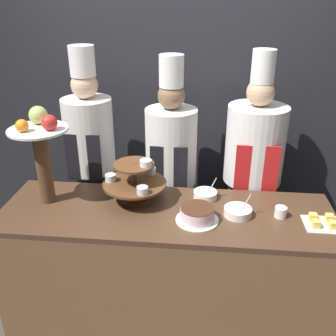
{
  "coord_description": "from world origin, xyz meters",
  "views": [
    {
      "loc": [
        0.21,
        -1.65,
        2.13
      ],
      "look_at": [
        0.0,
        0.43,
        1.16
      ],
      "focal_mm": 40.0,
      "sensor_mm": 36.0,
      "label": 1
    }
  ],
  "objects_px": {
    "fruit_pedestal": "(41,145)",
    "chef_center_left": "(171,165)",
    "chef_left": "(91,157)",
    "cup_white": "(281,212)",
    "serving_bowl_far": "(205,195)",
    "cake_square_tray": "(323,222)",
    "serving_bowl_near": "(238,212)",
    "cake_round": "(197,214)",
    "chef_center_right": "(253,168)",
    "tiered_stand": "(135,180)"
  },
  "relations": [
    {
      "from": "fruit_pedestal",
      "to": "chef_center_left",
      "type": "height_order",
      "value": "chef_center_left"
    },
    {
      "from": "chef_left",
      "to": "chef_center_left",
      "type": "height_order",
      "value": "chef_left"
    },
    {
      "from": "cup_white",
      "to": "serving_bowl_far",
      "type": "relative_size",
      "value": 0.47
    },
    {
      "from": "cake_square_tray",
      "to": "serving_bowl_far",
      "type": "bearing_deg",
      "value": 159.67
    },
    {
      "from": "cake_square_tray",
      "to": "serving_bowl_near",
      "type": "xyz_separation_m",
      "value": [
        -0.48,
        0.06,
        0.01
      ]
    },
    {
      "from": "cake_round",
      "to": "serving_bowl_near",
      "type": "distance_m",
      "value": 0.26
    },
    {
      "from": "serving_bowl_near",
      "to": "chef_left",
      "type": "xyz_separation_m",
      "value": [
        -1.07,
        0.56,
        0.08
      ]
    },
    {
      "from": "serving_bowl_near",
      "to": "chef_center_right",
      "type": "bearing_deg",
      "value": 75.73
    },
    {
      "from": "serving_bowl_far",
      "to": "fruit_pedestal",
      "type": "bearing_deg",
      "value": -172.64
    },
    {
      "from": "cake_square_tray",
      "to": "chef_center_left",
      "type": "xyz_separation_m",
      "value": [
        -0.94,
        0.62,
        0.04
      ]
    },
    {
      "from": "fruit_pedestal",
      "to": "serving_bowl_far",
      "type": "height_order",
      "value": "fruit_pedestal"
    },
    {
      "from": "fruit_pedestal",
      "to": "chef_center_right",
      "type": "xyz_separation_m",
      "value": [
        1.35,
        0.49,
        -0.32
      ]
    },
    {
      "from": "fruit_pedestal",
      "to": "serving_bowl_far",
      "type": "bearing_deg",
      "value": 7.36
    },
    {
      "from": "tiered_stand",
      "to": "serving_bowl_near",
      "type": "distance_m",
      "value": 0.67
    },
    {
      "from": "serving_bowl_far",
      "to": "chef_center_left",
      "type": "distance_m",
      "value": 0.45
    },
    {
      "from": "cake_square_tray",
      "to": "chef_left",
      "type": "xyz_separation_m",
      "value": [
        -1.55,
        0.62,
        0.09
      ]
    },
    {
      "from": "serving_bowl_near",
      "to": "chef_left",
      "type": "relative_size",
      "value": 0.09
    },
    {
      "from": "serving_bowl_near",
      "to": "chef_center_right",
      "type": "height_order",
      "value": "chef_center_right"
    },
    {
      "from": "cake_round",
      "to": "chef_center_left",
      "type": "height_order",
      "value": "chef_center_left"
    },
    {
      "from": "tiered_stand",
      "to": "serving_bowl_near",
      "type": "height_order",
      "value": "tiered_stand"
    },
    {
      "from": "fruit_pedestal",
      "to": "chef_left",
      "type": "xyz_separation_m",
      "value": [
        0.14,
        0.49,
        -0.28
      ]
    },
    {
      "from": "cake_round",
      "to": "cup_white",
      "type": "height_order",
      "value": "cake_round"
    },
    {
      "from": "cake_round",
      "to": "chef_left",
      "type": "distance_m",
      "value": 1.05
    },
    {
      "from": "chef_center_left",
      "to": "chef_center_right",
      "type": "xyz_separation_m",
      "value": [
        0.6,
        -0.0,
        0.01
      ]
    },
    {
      "from": "chef_center_left",
      "to": "chef_center_right",
      "type": "distance_m",
      "value": 0.6
    },
    {
      "from": "tiered_stand",
      "to": "cake_square_tray",
      "type": "bearing_deg",
      "value": -8.74
    },
    {
      "from": "tiered_stand",
      "to": "cake_square_tray",
      "type": "distance_m",
      "value": 1.15
    },
    {
      "from": "chef_center_left",
      "to": "chef_center_right",
      "type": "height_order",
      "value": "chef_center_right"
    },
    {
      "from": "serving_bowl_near",
      "to": "cake_square_tray",
      "type": "bearing_deg",
      "value": -6.72
    },
    {
      "from": "tiered_stand",
      "to": "chef_left",
      "type": "distance_m",
      "value": 0.61
    },
    {
      "from": "cup_white",
      "to": "chef_left",
      "type": "height_order",
      "value": "chef_left"
    },
    {
      "from": "serving_bowl_near",
      "to": "chef_center_right",
      "type": "relative_size",
      "value": 0.09
    },
    {
      "from": "chef_center_right",
      "to": "chef_left",
      "type": "bearing_deg",
      "value": 180.0
    },
    {
      "from": "serving_bowl_far",
      "to": "cake_round",
      "type": "bearing_deg",
      "value": -99.39
    },
    {
      "from": "serving_bowl_near",
      "to": "tiered_stand",
      "type": "bearing_deg",
      "value": 169.75
    },
    {
      "from": "tiered_stand",
      "to": "cake_round",
      "type": "relative_size",
      "value": 1.6
    },
    {
      "from": "fruit_pedestal",
      "to": "chef_left",
      "type": "height_order",
      "value": "chef_left"
    },
    {
      "from": "cup_white",
      "to": "tiered_stand",
      "type": "bearing_deg",
      "value": 173.1
    },
    {
      "from": "chef_left",
      "to": "chef_center_right",
      "type": "bearing_deg",
      "value": -0.0
    },
    {
      "from": "cup_white",
      "to": "serving_bowl_far",
      "type": "xyz_separation_m",
      "value": [
        -0.45,
        0.19,
        -0.01
      ]
    },
    {
      "from": "cake_square_tray",
      "to": "serving_bowl_far",
      "type": "xyz_separation_m",
      "value": [
        -0.68,
        0.25,
        0.01
      ]
    },
    {
      "from": "cake_round",
      "to": "chef_center_left",
      "type": "relative_size",
      "value": 0.14
    },
    {
      "from": "cake_square_tray",
      "to": "fruit_pedestal",
      "type": "bearing_deg",
      "value": 175.89
    },
    {
      "from": "fruit_pedestal",
      "to": "cup_white",
      "type": "relative_size",
      "value": 8.42
    },
    {
      "from": "cake_round",
      "to": "fruit_pedestal",
      "type": "bearing_deg",
      "value": 171.29
    },
    {
      "from": "cup_white",
      "to": "chef_left",
      "type": "distance_m",
      "value": 1.43
    },
    {
      "from": "chef_left",
      "to": "serving_bowl_near",
      "type": "bearing_deg",
      "value": -27.61
    },
    {
      "from": "serving_bowl_far",
      "to": "chef_left",
      "type": "height_order",
      "value": "chef_left"
    },
    {
      "from": "fruit_pedestal",
      "to": "chef_left",
      "type": "relative_size",
      "value": 0.33
    },
    {
      "from": "cake_square_tray",
      "to": "serving_bowl_near",
      "type": "relative_size",
      "value": 1.24
    }
  ]
}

